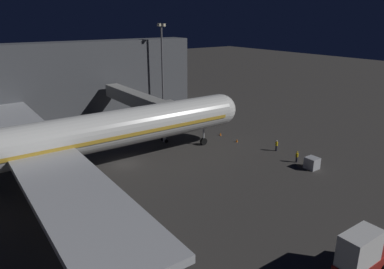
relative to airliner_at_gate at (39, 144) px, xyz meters
name	(u,v)px	position (x,y,z in m)	size (l,w,h in m)	color
ground_plane	(125,164)	(0.00, -11.14, -5.46)	(320.00, 320.00, 0.00)	#383533
airliner_at_gate	(39,144)	(0.00, 0.00, 0.00)	(56.03, 63.37, 19.25)	silver
jet_bridge	(142,102)	(12.98, -20.93, 0.11)	(24.44, 3.40, 7.10)	#9E9E99
terminal_wall	(7,86)	(31.00, -1.57, 2.34)	(6.00, 80.00, 15.60)	#4C4F54
apron_floodlight_mast	(162,61)	(25.50, -32.94, 5.53)	(2.90, 0.50, 19.07)	#59595E
catering_truck	(361,254)	(-32.58, -16.87, -3.39)	(2.36, 5.35, 4.20)	maroon
baggage_container_near_belt	(312,163)	(-16.65, -32.04, -4.64)	(1.69, 1.62, 1.65)	#B7BABF
ground_crew_near_nose_gear	(276,145)	(-8.99, -33.26, -4.47)	(0.40, 0.40, 1.80)	black
ground_crew_by_belt_loader	(297,156)	(-13.93, -32.13, -4.51)	(0.40, 0.40, 1.74)	black
traffic_cone_nose_port	(237,141)	(-2.20, -30.98, -5.19)	(0.36, 0.36, 0.55)	orange
traffic_cone_nose_starboard	(220,134)	(2.20, -30.98, -5.19)	(0.36, 0.36, 0.55)	orange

